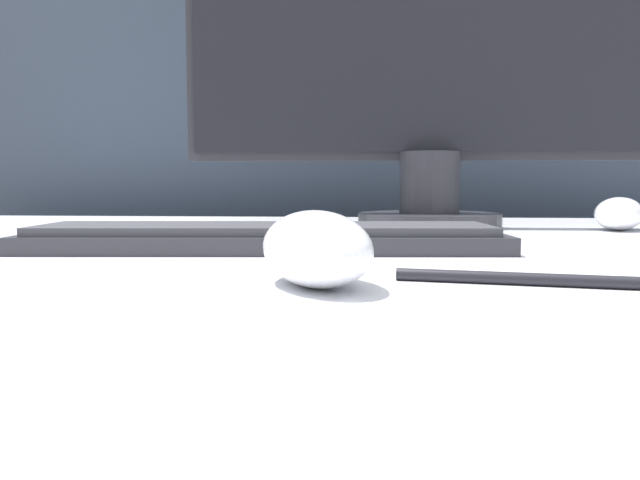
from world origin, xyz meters
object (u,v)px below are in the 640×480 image
keyboard (265,238)px  monitor (431,62)px  computer_mouse_far (619,214)px  computer_mouse_near (316,249)px

keyboard → monitor: 0.42m
keyboard → computer_mouse_far: computer_mouse_far is taller
computer_mouse_near → computer_mouse_far: (0.36, 0.48, -0.00)m
keyboard → monitor: monitor is taller
monitor → computer_mouse_far: (0.24, -0.04, -0.21)m
keyboard → monitor: size_ratio=0.65×
computer_mouse_near → computer_mouse_far: 0.60m
computer_mouse_near → keyboard: 0.21m
computer_mouse_near → keyboard: computer_mouse_near is taller
computer_mouse_far → keyboard: bearing=-122.1°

